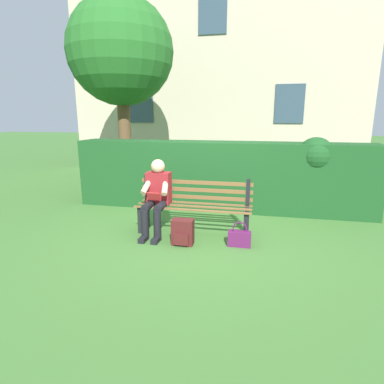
{
  "coord_description": "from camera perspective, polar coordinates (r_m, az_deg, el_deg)",
  "views": [
    {
      "loc": [
        -1.0,
        4.72,
        1.85
      ],
      "look_at": [
        0.0,
        0.1,
        0.72
      ],
      "focal_mm": 29.37,
      "sensor_mm": 36.0,
      "label": 1
    }
  ],
  "objects": [
    {
      "name": "hedge_backdrop",
      "position": [
        6.42,
        5.51,
        3.27
      ],
      "size": [
        5.91,
        0.8,
        1.49
      ],
      "color": "#19471E",
      "rests_on": "ground"
    },
    {
      "name": "ground",
      "position": [
        5.17,
        0.24,
        -7.5
      ],
      "size": [
        60.0,
        60.0,
        0.0
      ],
      "primitive_type": "plane",
      "color": "#3D6B2D"
    },
    {
      "name": "person_seated",
      "position": [
        5.03,
        -6.45,
        -0.55
      ],
      "size": [
        0.44,
        0.73,
        1.2
      ],
      "color": "maroon",
      "rests_on": "ground"
    },
    {
      "name": "handbag",
      "position": [
        4.7,
        8.61,
        -8.26
      ],
      "size": [
        0.33,
        0.15,
        0.38
      ],
      "color": "#59194C",
      "rests_on": "ground"
    },
    {
      "name": "park_bench",
      "position": [
        5.09,
        0.42,
        -2.31
      ],
      "size": [
        1.86,
        0.47,
        0.9
      ],
      "color": "black",
      "rests_on": "ground"
    },
    {
      "name": "building_facade",
      "position": [
        12.42,
        4.78,
        23.5
      ],
      "size": [
        9.94,
        2.91,
        8.03
      ],
      "color": "#BCAD93",
      "rests_on": "ground"
    },
    {
      "name": "tree",
      "position": [
        8.87,
        -13.33,
        23.02
      ],
      "size": [
        2.78,
        2.64,
        4.76
      ],
      "color": "brown",
      "rests_on": "ground"
    },
    {
      "name": "backpack",
      "position": [
        4.69,
        -1.7,
        -7.32
      ],
      "size": [
        0.32,
        0.26,
        0.38
      ],
      "color": "#4C1919",
      "rests_on": "ground"
    }
  ]
}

